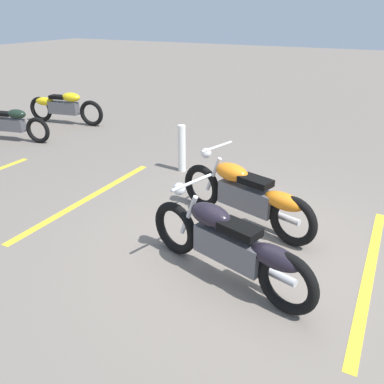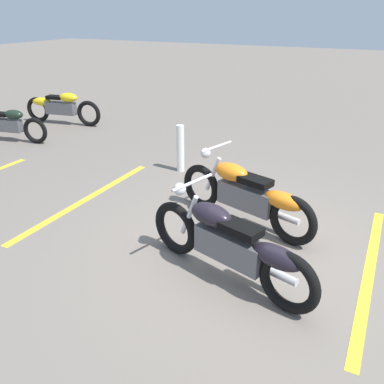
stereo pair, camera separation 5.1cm
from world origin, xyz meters
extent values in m
plane|color=slate|center=(0.00, 0.00, 0.00)|extent=(60.00, 60.00, 0.00)
torus|color=black|center=(1.04, -0.86, 0.34)|extent=(0.67, 0.30, 0.67)
torus|color=black|center=(-0.46, -0.41, 0.34)|extent=(0.67, 0.30, 0.67)
cube|color=#59595E|center=(0.24, -0.62, 0.42)|extent=(0.87, 0.45, 0.32)
ellipsoid|color=orange|center=(0.50, -0.70, 0.72)|extent=(0.58, 0.42, 0.24)
ellipsoid|color=orange|center=(-0.30, -0.46, 0.56)|extent=(0.61, 0.39, 0.22)
cube|color=black|center=(0.12, -0.58, 0.70)|extent=(0.49, 0.36, 0.09)
cylinder|color=silver|center=(0.82, -0.79, 0.60)|extent=(0.27, 0.13, 0.56)
cylinder|color=silver|center=(0.77, -0.78, 1.02)|extent=(0.21, 0.60, 0.04)
sphere|color=silver|center=(0.96, -0.84, 0.88)|extent=(0.15, 0.15, 0.15)
cylinder|color=silver|center=(-0.18, -0.64, 0.26)|extent=(0.70, 0.29, 0.09)
torus|color=black|center=(0.77, 0.42, 0.34)|extent=(0.67, 0.29, 0.67)
torus|color=black|center=(-0.73, 0.85, 0.34)|extent=(0.67, 0.29, 0.67)
cube|color=#59595E|center=(-0.03, 0.65, 0.42)|extent=(0.87, 0.45, 0.32)
ellipsoid|color=black|center=(0.23, 0.57, 0.72)|extent=(0.58, 0.41, 0.24)
ellipsoid|color=black|center=(-0.57, 0.81, 0.56)|extent=(0.60, 0.39, 0.22)
cube|color=black|center=(-0.15, 0.69, 0.70)|extent=(0.49, 0.35, 0.09)
cylinder|color=silver|center=(0.55, 0.48, 0.60)|extent=(0.27, 0.13, 0.56)
cylinder|color=silver|center=(0.50, 0.50, 1.02)|extent=(0.21, 0.61, 0.04)
sphere|color=silver|center=(0.69, 0.44, 0.88)|extent=(0.15, 0.15, 0.15)
cylinder|color=silver|center=(-0.45, 0.63, 0.26)|extent=(0.70, 0.28, 0.09)
torus|color=black|center=(5.60, -3.76, 0.33)|extent=(0.66, 0.21, 0.66)
torus|color=black|center=(7.11, -3.50, 0.33)|extent=(0.66, 0.21, 0.66)
cube|color=#59595E|center=(6.41, -3.62, 0.41)|extent=(0.85, 0.35, 0.31)
ellipsoid|color=yellow|center=(6.14, -3.67, 0.70)|extent=(0.55, 0.35, 0.23)
ellipsoid|color=yellow|center=(6.96, -3.53, 0.55)|extent=(0.58, 0.32, 0.22)
cube|color=black|center=(6.53, -3.60, 0.68)|extent=(0.46, 0.30, 0.09)
torus|color=black|center=(5.71, -2.07, 0.29)|extent=(0.59, 0.21, 0.58)
cube|color=#59595E|center=(6.42, -1.92, 0.37)|extent=(0.76, 0.34, 0.28)
ellipsoid|color=black|center=(6.19, -1.97, 0.63)|extent=(0.49, 0.33, 0.21)
cube|color=black|center=(6.53, -1.90, 0.61)|extent=(0.42, 0.28, 0.08)
cylinder|color=white|center=(2.02, -2.04, 0.43)|extent=(0.14, 0.14, 0.87)
cube|color=yellow|center=(-1.42, -0.23, 0.00)|extent=(0.13, 3.20, 0.01)
cube|color=yellow|center=(2.78, -0.28, 0.00)|extent=(0.13, 3.20, 0.01)
camera|label=1|loc=(-1.36, 4.09, 2.75)|focal=37.52mm
camera|label=2|loc=(-1.32, 4.12, 2.75)|focal=37.52mm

